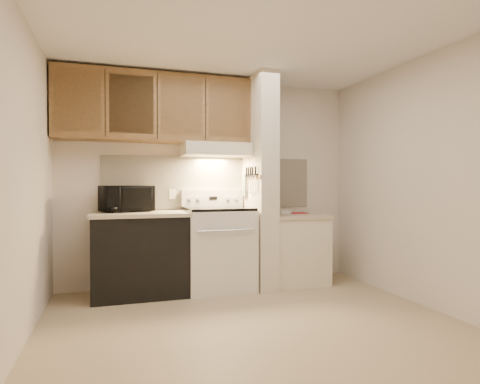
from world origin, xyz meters
name	(u,v)px	position (x,y,z in m)	size (l,w,h in m)	color
floor	(251,321)	(0.00, 0.00, 0.00)	(3.60, 3.60, 0.00)	tan
ceiling	(251,38)	(0.00, 0.00, 2.50)	(3.60, 3.60, 0.00)	white
wall_back	(211,182)	(0.00, 1.50, 1.25)	(3.60, 0.02, 2.50)	beige
wall_left	(23,179)	(-1.80, 0.00, 1.25)	(0.02, 3.00, 2.50)	beige
wall_right	(418,181)	(1.80, 0.00, 1.25)	(0.02, 3.00, 2.50)	beige
backsplash	(211,183)	(0.00, 1.49, 1.24)	(2.60, 0.02, 0.63)	white
range_body	(218,250)	(0.00, 1.16, 0.46)	(0.76, 0.65, 0.92)	silver
oven_window	(226,250)	(0.00, 0.84, 0.50)	(0.50, 0.01, 0.30)	black
oven_handle	(226,230)	(0.00, 0.80, 0.72)	(0.02, 0.02, 0.65)	silver
cooktop	(218,209)	(0.00, 1.16, 0.94)	(0.74, 0.64, 0.03)	black
range_backguard	(212,198)	(0.00, 1.44, 1.05)	(0.76, 0.08, 0.20)	silver
range_display	(213,198)	(0.00, 1.40, 1.05)	(0.10, 0.01, 0.04)	black
range_knob_left_outer	(190,198)	(-0.28, 1.40, 1.05)	(0.05, 0.05, 0.02)	silver
range_knob_left_inner	(199,198)	(-0.18, 1.40, 1.05)	(0.05, 0.05, 0.02)	silver
range_knob_right_inner	(228,198)	(0.18, 1.40, 1.05)	(0.05, 0.05, 0.02)	silver
range_knob_right_outer	(235,198)	(0.28, 1.40, 1.05)	(0.05, 0.05, 0.02)	silver
dishwasher_front	(140,256)	(-0.88, 1.17, 0.43)	(1.00, 0.63, 0.87)	black
left_countertop	(140,214)	(-0.88, 1.17, 0.89)	(1.04, 0.67, 0.04)	#C3B697
spoon_rest	(137,211)	(-0.90, 1.36, 0.92)	(0.21, 0.07, 0.01)	black
teal_jar	(107,207)	(-1.23, 1.39, 0.96)	(0.10, 0.10, 0.11)	#1F6D5A
outlet	(173,194)	(-0.48, 1.48, 1.10)	(0.08, 0.01, 0.12)	beige
microwave	(126,199)	(-1.02, 1.31, 1.06)	(0.53, 0.36, 0.29)	black
partition_pillar	(260,182)	(0.51, 1.15, 1.25)	(0.22, 0.70, 2.50)	beige
pillar_trim	(251,177)	(0.39, 1.15, 1.30)	(0.01, 0.70, 0.04)	brown
knife_strip	(251,176)	(0.39, 1.10, 1.32)	(0.02, 0.42, 0.04)	black
knife_blade_a	(255,184)	(0.38, 0.93, 1.22)	(0.01, 0.04, 0.16)	silver
knife_handle_a	(255,171)	(0.38, 0.93, 1.37)	(0.02, 0.02, 0.10)	black
knife_blade_b	(253,185)	(0.38, 1.03, 1.21)	(0.01, 0.04, 0.18)	silver
knife_handle_b	(252,171)	(0.38, 1.03, 1.37)	(0.02, 0.02, 0.10)	black
knife_blade_c	(250,186)	(0.38, 1.10, 1.20)	(0.01, 0.04, 0.20)	silver
knife_handle_c	(250,171)	(0.38, 1.10, 1.37)	(0.02, 0.02, 0.10)	black
knife_blade_d	(248,184)	(0.38, 1.18, 1.22)	(0.01, 0.04, 0.16)	silver
knife_handle_d	(248,171)	(0.38, 1.18, 1.37)	(0.02, 0.02, 0.10)	black
knife_blade_e	(246,185)	(0.38, 1.27, 1.21)	(0.01, 0.04, 0.18)	silver
knife_handle_e	(246,172)	(0.38, 1.25, 1.37)	(0.02, 0.02, 0.10)	black
oven_mitt	(245,185)	(0.38, 1.32, 1.21)	(0.03, 0.11, 0.27)	gray
right_cab_base	(295,250)	(0.97, 1.15, 0.40)	(0.70, 0.60, 0.81)	beige
right_countertop	(295,216)	(0.97, 1.15, 0.83)	(0.74, 0.64, 0.04)	#C3B697
red_folder	(299,213)	(1.07, 1.25, 0.85)	(0.20, 0.27, 0.01)	#AA262C
white_box	(285,212)	(0.92, 1.33, 0.87)	(0.14, 0.09, 0.04)	white
range_hood	(216,150)	(0.00, 1.28, 1.62)	(0.78, 0.44, 0.15)	beige
hood_lip	(220,152)	(0.00, 1.07, 1.58)	(0.78, 0.04, 0.06)	beige
upper_cabinets	(156,108)	(-0.69, 1.32, 2.08)	(2.18, 0.33, 0.77)	brown
cab_door_a	(78,101)	(-1.51, 1.17, 2.08)	(0.46, 0.01, 0.63)	brown
cab_gap_a	(105,102)	(-1.23, 1.16, 2.08)	(0.01, 0.01, 0.73)	black
cab_door_b	(132,104)	(-0.96, 1.17, 2.08)	(0.46, 0.01, 0.63)	brown
cab_gap_b	(157,106)	(-0.69, 1.16, 2.08)	(0.01, 0.01, 0.73)	black
cab_door_c	(182,107)	(-0.42, 1.17, 2.08)	(0.46, 0.01, 0.63)	brown
cab_gap_c	(206,108)	(-0.14, 1.16, 2.08)	(0.01, 0.01, 0.73)	black
cab_door_d	(229,110)	(0.13, 1.17, 2.08)	(0.46, 0.01, 0.63)	brown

